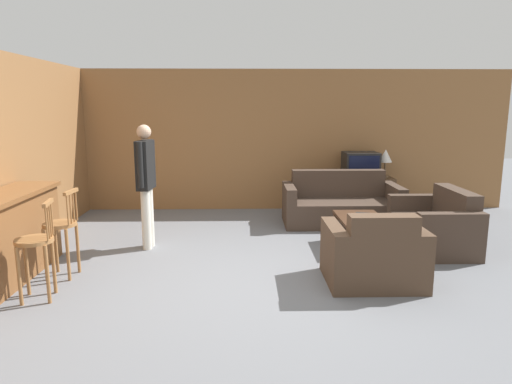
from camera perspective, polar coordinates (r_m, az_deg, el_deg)
name	(u,v)px	position (r m, az deg, el deg)	size (l,w,h in m)	color
ground_plane	(265,281)	(5.22, 1.12, -11.05)	(24.00, 24.00, 0.00)	slate
wall_back	(257,141)	(8.58, 0.10, 6.45)	(9.40, 0.08, 2.60)	olive
wall_left	(23,154)	(6.91, -27.12, 4.27)	(0.08, 8.71, 2.60)	olive
bar_chair_near	(36,248)	(5.08, -25.76, -6.30)	(0.43, 0.43, 1.01)	#996638
bar_chair_mid	(61,231)	(5.64, -23.14, -4.49)	(0.39, 0.39, 1.01)	#996638
couch_far	(341,206)	(7.74, 10.53, -1.67)	(1.90, 0.92, 0.86)	#423328
armchair_near	(374,257)	(5.22, 14.52, -7.84)	(1.03, 0.87, 0.84)	#4C3828
loveseat_right	(435,227)	(6.75, 21.47, -4.08)	(0.84, 1.35, 0.83)	#423328
coffee_table	(361,222)	(6.42, 12.94, -3.67)	(0.60, 0.91, 0.44)	#472D1E
tv_unit	(359,195)	(8.57, 12.77, -0.37)	(1.18, 0.53, 0.66)	#513823
tv	(361,165)	(8.48, 12.93, 3.32)	(0.61, 0.52, 0.46)	black
book_on_table	(362,215)	(6.51, 13.16, -2.76)	(0.23, 0.21, 0.03)	black
table_lamp	(386,157)	(8.59, 15.89, 4.25)	(0.24, 0.24, 0.51)	brown
person_by_window	(146,179)	(6.33, -13.59, 1.61)	(0.19, 0.52, 1.69)	silver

